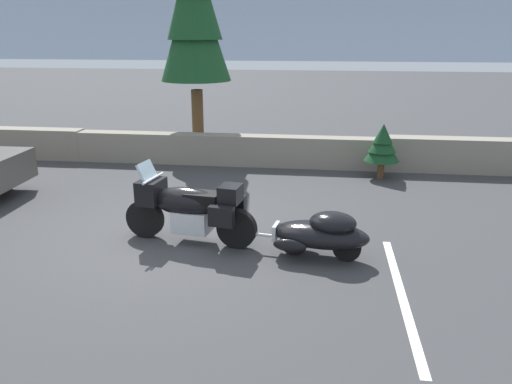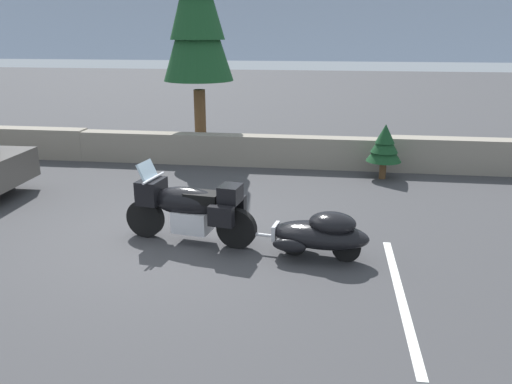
{
  "view_description": "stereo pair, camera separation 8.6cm",
  "coord_description": "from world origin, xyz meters",
  "views": [
    {
      "loc": [
        2.51,
        -7.83,
        3.38
      ],
      "look_at": [
        1.47,
        0.12,
        0.85
      ],
      "focal_mm": 35.81,
      "sensor_mm": 36.0,
      "label": 1
    },
    {
      "loc": [
        2.6,
        -7.82,
        3.38
      ],
      "look_at": [
        1.47,
        0.12,
        0.85
      ],
      "focal_mm": 35.81,
      "sensor_mm": 36.0,
      "label": 2
    }
  ],
  "objects": [
    {
      "name": "ground_plane",
      "position": [
        0.0,
        0.0,
        0.0
      ],
      "size": [
        80.0,
        80.0,
        0.0
      ],
      "primitive_type": "plane",
      "color": "#38383A"
    },
    {
      "name": "stone_guard_wall",
      "position": [
        0.29,
        5.13,
        0.42
      ],
      "size": [
        24.0,
        0.54,
        0.86
      ],
      "color": "gray",
      "rests_on": "ground"
    },
    {
      "name": "distant_ridgeline",
      "position": [
        0.0,
        95.09,
        8.0
      ],
      "size": [
        240.0,
        80.0,
        16.0
      ],
      "primitive_type": "cube",
      "color": "#99A8BF",
      "rests_on": "ground"
    },
    {
      "name": "touring_motorcycle",
      "position": [
        0.38,
        -0.11,
        0.62
      ],
      "size": [
        2.3,
        0.96,
        1.33
      ],
      "color": "black",
      "rests_on": "ground"
    },
    {
      "name": "car_shaped_trailer",
      "position": [
        2.56,
        -0.45,
        0.41
      ],
      "size": [
        2.23,
        0.94,
        0.76
      ],
      "color": "black",
      "rests_on": "ground"
    },
    {
      "name": "pine_tree_tall",
      "position": [
        -0.94,
        5.98,
        4.03
      ],
      "size": [
        1.89,
        1.89,
        6.44
      ],
      "color": "brown",
      "rests_on": "ground"
    },
    {
      "name": "pine_sapling_near",
      "position": [
        3.94,
        4.3,
        0.82
      ],
      "size": [
        0.83,
        0.83,
        1.32
      ],
      "color": "brown",
      "rests_on": "ground"
    },
    {
      "name": "parking_stripe_marker",
      "position": [
        3.65,
        -1.5,
        0.0
      ],
      "size": [
        0.12,
        3.6,
        0.01
      ],
      "primitive_type": "cube",
      "color": "silver",
      "rests_on": "ground"
    }
  ]
}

